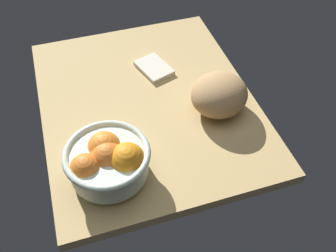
% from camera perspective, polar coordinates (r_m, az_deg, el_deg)
% --- Properties ---
extents(ground_plane, '(0.72, 0.59, 0.03)m').
position_cam_1_polar(ground_plane, '(1.09, -3.08, 3.25)').
color(ground_plane, tan).
extents(fruit_bowl, '(0.20, 0.20, 0.11)m').
position_cam_1_polar(fruit_bowl, '(0.88, -8.91, -5.02)').
color(fruit_bowl, silver).
rests_on(fruit_bowl, ground).
extents(bread_loaf, '(0.19, 0.20, 0.10)m').
position_cam_1_polar(bread_loaf, '(1.03, 7.65, 4.67)').
color(bread_loaf, tan).
rests_on(bread_loaf, ground).
extents(napkin_folded, '(0.13, 0.11, 0.01)m').
position_cam_1_polar(napkin_folded, '(1.18, -2.12, 8.67)').
color(napkin_folded, silver).
rests_on(napkin_folded, ground).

